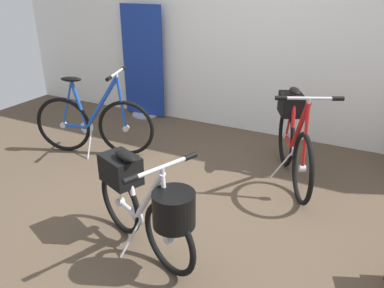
{
  "coord_description": "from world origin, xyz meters",
  "views": [
    {
      "loc": [
        1.22,
        -2.31,
        1.77
      ],
      "look_at": [
        -0.02,
        0.14,
        0.55
      ],
      "focal_mm": 35.77,
      "sensor_mm": 36.0,
      "label": 1
    }
  ],
  "objects_px": {
    "floor_banner_stand": "(143,69)",
    "display_bike_left": "(293,136)",
    "folding_bike_foreground": "(146,202)",
    "display_bike_right": "(94,123)"
  },
  "relations": [
    {
      "from": "display_bike_left",
      "to": "folding_bike_foreground",
      "type": "bearing_deg",
      "value": -111.5
    },
    {
      "from": "folding_bike_foreground",
      "to": "display_bike_right",
      "type": "height_order",
      "value": "display_bike_right"
    },
    {
      "from": "floor_banner_stand",
      "to": "display_bike_left",
      "type": "distance_m",
      "value": 2.37
    },
    {
      "from": "floor_banner_stand",
      "to": "folding_bike_foreground",
      "type": "xyz_separation_m",
      "value": [
        1.59,
        -2.39,
        -0.23
      ]
    },
    {
      "from": "folding_bike_foreground",
      "to": "display_bike_left",
      "type": "distance_m",
      "value": 1.65
    },
    {
      "from": "floor_banner_stand",
      "to": "display_bike_left",
      "type": "xyz_separation_m",
      "value": [
        2.2,
        -0.86,
        -0.22
      ]
    },
    {
      "from": "floor_banner_stand",
      "to": "folding_bike_foreground",
      "type": "bearing_deg",
      "value": -56.3
    },
    {
      "from": "floor_banner_stand",
      "to": "display_bike_right",
      "type": "distance_m",
      "value": 1.31
    },
    {
      "from": "display_bike_right",
      "to": "display_bike_left",
      "type": "bearing_deg",
      "value": 11.5
    },
    {
      "from": "floor_banner_stand",
      "to": "display_bike_right",
      "type": "relative_size",
      "value": 1.16
    }
  ]
}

